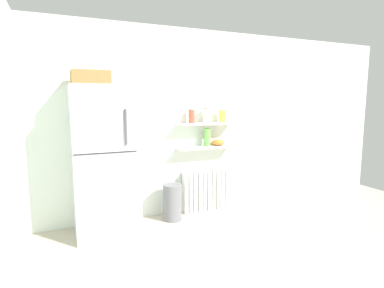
{
  "coord_description": "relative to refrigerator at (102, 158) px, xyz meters",
  "views": [
    {
      "loc": [
        -1.79,
        -2.08,
        1.61
      ],
      "look_at": [
        -0.2,
        1.6,
        1.05
      ],
      "focal_mm": 29.08,
      "sensor_mm": 36.0,
      "label": 1
    }
  ],
  "objects": [
    {
      "name": "ground_plane",
      "position": [
        1.33,
        -1.19,
        -0.93
      ],
      "size": [
        7.04,
        7.04,
        0.0
      ],
      "primitive_type": "plane",
      "color": "#B2A893"
    },
    {
      "name": "back_wall",
      "position": [
        1.33,
        0.36,
        0.37
      ],
      "size": [
        7.04,
        0.1,
        2.6
      ],
      "primitive_type": "cube",
      "color": "silver",
      "rests_on": "ground_plane"
    },
    {
      "name": "refrigerator",
      "position": [
        0.0,
        0.0,
        0.0
      ],
      "size": [
        0.69,
        0.66,
        1.94
      ],
      "color": "#B7BABF",
      "rests_on": "ground_plane"
    },
    {
      "name": "radiator",
      "position": [
        1.49,
        0.23,
        -0.63
      ],
      "size": [
        0.72,
        0.12,
        0.6
      ],
      "color": "white",
      "rests_on": "ground_plane"
    },
    {
      "name": "wall_shelf_lower",
      "position": [
        1.49,
        0.2,
        0.02
      ],
      "size": [
        0.87,
        0.22,
        0.02
      ],
      "primitive_type": "cube",
      "color": "white"
    },
    {
      "name": "wall_shelf_upper",
      "position": [
        1.49,
        0.2,
        0.36
      ],
      "size": [
        0.87,
        0.22,
        0.02
      ],
      "primitive_type": "cube",
      "color": "white"
    },
    {
      "name": "storage_jar_0",
      "position": [
        1.25,
        0.2,
        0.47
      ],
      "size": [
        0.09,
        0.09,
        0.2
      ],
      "color": "#C64C38",
      "rests_on": "wall_shelf_upper"
    },
    {
      "name": "storage_jar_1",
      "position": [
        1.49,
        0.2,
        0.47
      ],
      "size": [
        0.11,
        0.11,
        0.21
      ],
      "color": "silver",
      "rests_on": "wall_shelf_upper"
    },
    {
      "name": "storage_jar_2",
      "position": [
        1.74,
        0.2,
        0.46
      ],
      "size": [
        0.11,
        0.11,
        0.19
      ],
      "color": "yellow",
      "rests_on": "wall_shelf_upper"
    },
    {
      "name": "vase",
      "position": [
        1.49,
        0.2,
        0.16
      ],
      "size": [
        0.1,
        0.1,
        0.26
      ],
      "primitive_type": "cylinder",
      "color": "#66A84C",
      "rests_on": "wall_shelf_lower"
    },
    {
      "name": "shelf_bowl",
      "position": [
        1.67,
        0.2,
        0.08
      ],
      "size": [
        0.19,
        0.19,
        0.09
      ],
      "primitive_type": "ellipsoid",
      "color": "orange",
      "rests_on": "wall_shelf_lower"
    },
    {
      "name": "trash_bin",
      "position": [
        0.9,
        0.06,
        -0.68
      ],
      "size": [
        0.26,
        0.26,
        0.49
      ],
      "primitive_type": "cylinder",
      "color": "slate",
      "rests_on": "ground_plane"
    }
  ]
}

